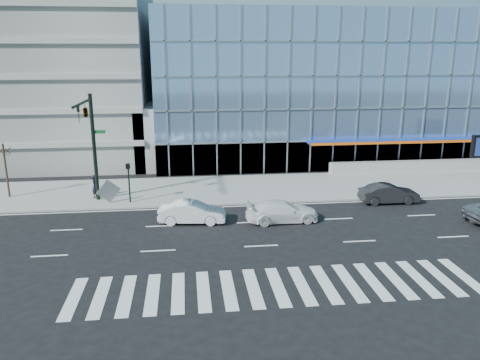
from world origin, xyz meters
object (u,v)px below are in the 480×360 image
object	(u,v)px
white_suv	(282,211)
tilted_panel	(109,191)
traffic_signal	(88,124)
street_tree_near	(4,151)
dark_sedan	(389,194)
ped_signal_post	(129,177)
white_sedan	(192,212)
pedestrian	(95,186)

from	to	relation	value
white_suv	tilted_panel	world-z (taller)	tilted_panel
traffic_signal	street_tree_near	size ratio (longest dim) A/B	1.89
white_suv	traffic_signal	bearing A→B (deg)	67.81
traffic_signal	dark_sedan	world-z (taller)	traffic_signal
ped_signal_post	white_sedan	size ratio (longest dim) A/B	0.68
pedestrian	tilted_panel	xyz separation A→B (m)	(1.26, -1.54, 0.02)
traffic_signal	white_suv	size ratio (longest dim) A/B	1.64
dark_sedan	pedestrian	distance (m)	22.46
white_suv	street_tree_near	bearing A→B (deg)	66.62
white_suv	pedestrian	size ratio (longest dim) A/B	2.73
traffic_signal	ped_signal_post	world-z (taller)	traffic_signal
traffic_signal	tilted_panel	xyz separation A→B (m)	(0.97, 0.43, -5.10)
ped_signal_post	pedestrian	bearing A→B (deg)	150.15
street_tree_near	pedestrian	distance (m)	7.31
traffic_signal	pedestrian	xyz separation A→B (m)	(-0.29, 1.97, -5.12)
traffic_signal	dark_sedan	xyz separation A→B (m)	(21.89, -1.57, -5.44)
ped_signal_post	pedestrian	size ratio (longest dim) A/B	1.68
traffic_signal	white_suv	distance (m)	14.87
white_suv	dark_sedan	world-z (taller)	dark_sedan
traffic_signal	pedestrian	size ratio (longest dim) A/B	4.47
street_tree_near	dark_sedan	size ratio (longest dim) A/B	0.96
dark_sedan	pedestrian	xyz separation A→B (m)	(-22.18, 3.54, 0.32)
traffic_signal	ped_signal_post	bearing A→B (deg)	8.52
traffic_signal	white_suv	bearing A→B (deg)	-19.35
ped_signal_post	dark_sedan	world-z (taller)	ped_signal_post
dark_sedan	street_tree_near	bearing A→B (deg)	82.18
ped_signal_post	street_tree_near	xyz separation A→B (m)	(-9.50, 2.56, 1.64)
traffic_signal	dark_sedan	size ratio (longest dim) A/B	1.81
ped_signal_post	white_suv	bearing A→B (deg)	-25.16
traffic_signal	street_tree_near	bearing A→B (deg)	157.29
traffic_signal	street_tree_near	distance (m)	7.96
street_tree_near	white_sedan	bearing A→B (deg)	-26.67
traffic_signal	white_suv	world-z (taller)	traffic_signal
street_tree_near	tilted_panel	world-z (taller)	street_tree_near
traffic_signal	pedestrian	world-z (taller)	traffic_signal
street_tree_near	white_sedan	size ratio (longest dim) A/B	0.95
dark_sedan	ped_signal_post	bearing A→B (deg)	85.31
traffic_signal	pedestrian	bearing A→B (deg)	98.40
traffic_signal	ped_signal_post	xyz separation A→B (m)	(2.50, 0.37, -4.02)
white_sedan	tilted_panel	bearing A→B (deg)	59.34
pedestrian	tilted_panel	world-z (taller)	tilted_panel
ped_signal_post	tilted_panel	xyz separation A→B (m)	(-1.53, 0.06, -1.07)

